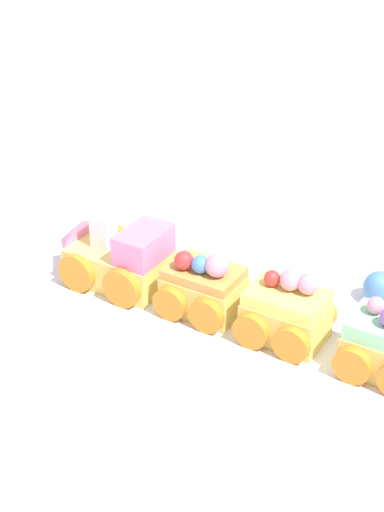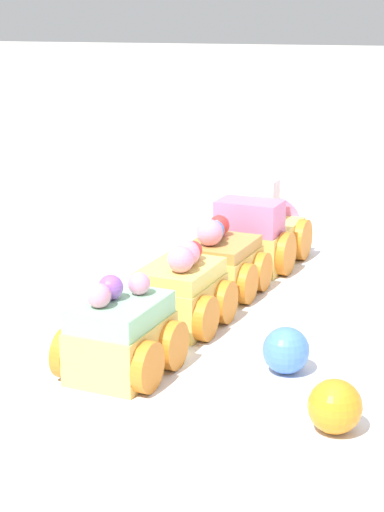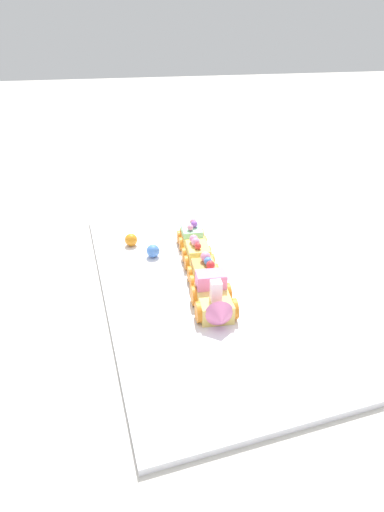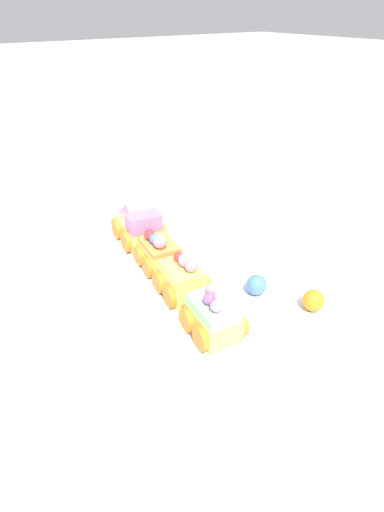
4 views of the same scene
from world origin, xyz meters
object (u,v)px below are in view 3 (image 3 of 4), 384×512
at_px(gumball_orange, 131,240).
at_px(gumball_blue, 153,251).
at_px(cake_car_caramel, 205,274).
at_px(cake_train_locomotive, 215,301).
at_px(cake_car_lemon, 198,254).
at_px(cake_car_mint, 192,237).

height_order(gumball_orange, gumball_blue, same).
distance_m(cake_car_caramel, gumball_blue, 0.17).
bearing_deg(cake_car_caramel, cake_train_locomotive, -0.34).
distance_m(cake_train_locomotive, cake_car_caramel, 0.10).
bearing_deg(gumball_blue, cake_car_lemon, 54.76).
relative_size(cake_train_locomotive, gumball_blue, 4.08).
distance_m(cake_car_caramel, cake_car_lemon, 0.08).
distance_m(cake_train_locomotive, gumball_orange, 0.34).
relative_size(cake_train_locomotive, gumball_orange, 4.06).
bearing_deg(cake_car_mint, cake_car_caramel, 0.14).
bearing_deg(cake_train_locomotive, gumball_blue, -157.44).
height_order(cake_car_lemon, gumball_blue, cake_car_lemon).
bearing_deg(cake_car_lemon, gumball_blue, -117.02).
bearing_deg(cake_train_locomotive, gumball_orange, -153.97).
relative_size(cake_car_mint, gumball_orange, 2.56).
bearing_deg(cake_car_mint, cake_train_locomotive, -0.03).
xyz_separation_m(cake_train_locomotive, cake_car_caramel, (-0.10, 0.02, -0.00)).
height_order(cake_train_locomotive, gumball_blue, cake_train_locomotive).
bearing_deg(cake_car_caramel, cake_car_lemon, -179.35).
bearing_deg(cake_car_caramel, gumball_orange, -143.38).
distance_m(cake_car_lemon, cake_car_mint, 0.09).
height_order(cake_car_caramel, gumball_blue, cake_car_caramel).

